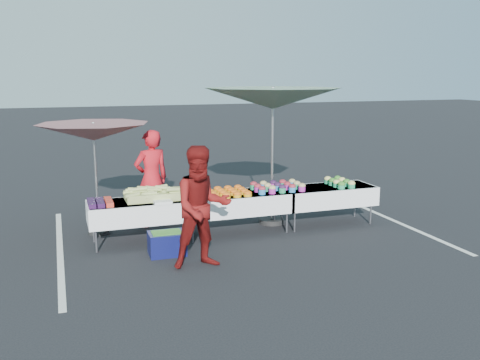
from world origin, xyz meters
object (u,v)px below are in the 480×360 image
object	(u,v)px
table_left	(142,210)
vendor	(152,179)
customer	(202,207)
storage_bin	(167,243)
table_center	(240,202)
umbrella_left	(94,133)
table_right	(327,195)
umbrella_right	(273,100)

from	to	relation	value
table_left	vendor	distance (m)	1.09
customer	storage_bin	size ratio (longest dim) A/B	3.13
table_left	table_center	size ratio (longest dim) A/B	1.00
table_left	umbrella_left	xyz separation A→B (m)	(-0.70, 0.80, 1.29)
table_left	table_right	bearing A→B (deg)	0.00
umbrella_right	table_right	bearing A→B (deg)	-21.80
table_right	customer	xyz separation A→B (m)	(-2.92, -1.50, 0.35)
customer	umbrella_right	distance (m)	3.09
vendor	table_right	bearing A→B (deg)	149.72
table_left	umbrella_right	distance (m)	3.21
table_center	storage_bin	xyz separation A→B (m)	(-1.53, -0.78, -0.38)
customer	table_center	bearing A→B (deg)	52.84
vendor	storage_bin	distance (m)	1.91
table_center	umbrella_left	size ratio (longest dim) A/B	0.82
customer	storage_bin	world-z (taller)	customer
table_left	umbrella_right	size ratio (longest dim) A/B	0.56
table_center	storage_bin	world-z (taller)	table_center
table_left	customer	bearing A→B (deg)	-65.72
table_center	umbrella_left	xyz separation A→B (m)	(-2.50, 0.80, 1.29)
storage_bin	umbrella_right	bearing A→B (deg)	28.31
umbrella_left	umbrella_right	distance (m)	3.37
customer	storage_bin	xyz separation A→B (m)	(-0.41, 0.72, -0.74)
umbrella_left	storage_bin	bearing A→B (deg)	-58.56
umbrella_left	table_center	bearing A→B (deg)	-17.74
table_right	customer	world-z (taller)	customer
table_right	umbrella_right	distance (m)	2.14
table_center	vendor	xyz separation A→B (m)	(-1.46, 0.98, 0.35)
table_left	table_right	xyz separation A→B (m)	(3.60, 0.00, 0.00)
table_center	umbrella_right	distance (m)	2.05
vendor	customer	world-z (taller)	same
table_center	vendor	world-z (taller)	vendor
table_right	umbrella_right	world-z (taller)	umbrella_right
vendor	umbrella_right	size ratio (longest dim) A/B	0.57
table_right	storage_bin	bearing A→B (deg)	-166.86
storage_bin	table_right	bearing A→B (deg)	14.67
table_right	umbrella_left	world-z (taller)	umbrella_left
vendor	umbrella_left	xyz separation A→B (m)	(-1.04, -0.18, 0.94)
customer	table_left	bearing A→B (deg)	113.95
umbrella_left	storage_bin	size ratio (longest dim) A/B	3.81
table_left	table_right	distance (m)	3.60
table_center	umbrella_right	size ratio (longest dim) A/B	0.56
customer	umbrella_left	world-z (taller)	umbrella_left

